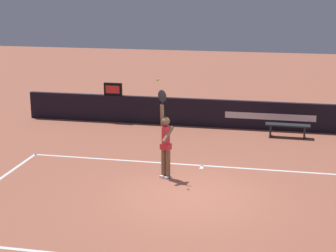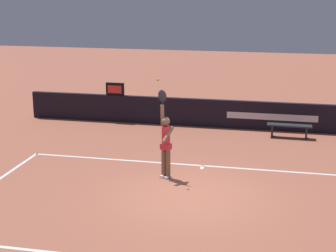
{
  "view_description": "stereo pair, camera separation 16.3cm",
  "coord_description": "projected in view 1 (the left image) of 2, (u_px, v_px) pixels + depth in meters",
  "views": [
    {
      "loc": [
        2.03,
        -12.77,
        5.31
      ],
      "look_at": [
        -0.75,
        0.87,
        1.58
      ],
      "focal_mm": 57.34,
      "sensor_mm": 36.0,
      "label": 1
    },
    {
      "loc": [
        2.19,
        -12.73,
        5.31
      ],
      "look_at": [
        -0.75,
        0.87,
        1.58
      ],
      "focal_mm": 57.34,
      "sensor_mm": 36.0,
      "label": 2
    }
  ],
  "objects": [
    {
      "name": "court_lines",
      "position": [
        186.0,
        204.0,
        13.28
      ],
      "size": [
        10.89,
        6.04,
        0.0
      ],
      "color": "white",
      "rests_on": "ground"
    },
    {
      "name": "back_wall",
      "position": [
        219.0,
        113.0,
        20.23
      ],
      "size": [
        15.24,
        0.2,
        1.06
      ],
      "color": "black",
      "rests_on": "ground"
    },
    {
      "name": "speed_display",
      "position": [
        113.0,
        89.0,
        20.83
      ],
      "size": [
        0.71,
        0.13,
        0.49
      ],
      "color": "black",
      "rests_on": "back_wall"
    },
    {
      "name": "ground_plane",
      "position": [
        190.0,
        195.0,
        13.85
      ],
      "size": [
        60.0,
        60.0,
        0.0
      ],
      "primitive_type": "plane",
      "color": "#A25A43"
    },
    {
      "name": "tennis_player",
      "position": [
        166.0,
        142.0,
        14.82
      ],
      "size": [
        0.49,
        0.49,
        2.52
      ],
      "color": "brown",
      "rests_on": "ground"
    },
    {
      "name": "tennis_ball",
      "position": [
        158.0,
        80.0,
        14.28
      ],
      "size": [
        0.07,
        0.07,
        0.07
      ],
      "color": "#C6E02E"
    },
    {
      "name": "courtside_bench_near",
      "position": [
        288.0,
        127.0,
        18.93
      ],
      "size": [
        1.56,
        0.4,
        0.47
      ],
      "color": "#21262A",
      "rests_on": "ground"
    }
  ]
}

